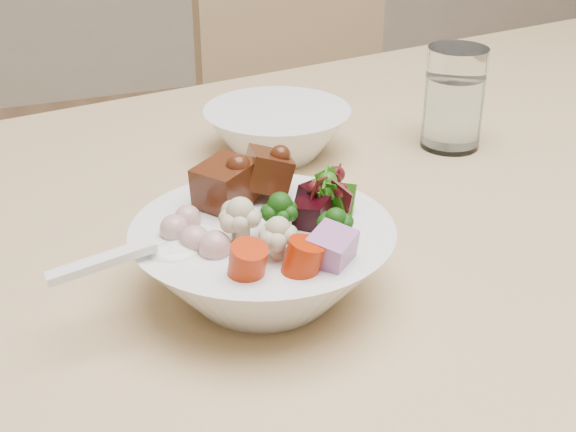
{
  "coord_description": "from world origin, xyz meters",
  "views": [
    {
      "loc": [
        -0.54,
        -0.5,
        1.17
      ],
      "look_at": [
        -0.33,
        0.05,
        0.86
      ],
      "focal_mm": 50.0,
      "sensor_mm": 36.0,
      "label": 1
    }
  ],
  "objects_px": {
    "dining_table": "(521,234)",
    "food_bowl": "(264,255)",
    "chair_far": "(324,163)",
    "water_glass": "(453,102)",
    "side_bowl": "(277,132)"
  },
  "relations": [
    {
      "from": "dining_table",
      "to": "food_bowl",
      "type": "distance_m",
      "value": 0.41
    },
    {
      "from": "chair_far",
      "to": "food_bowl",
      "type": "distance_m",
      "value": 0.98
    },
    {
      "from": "chair_far",
      "to": "water_glass",
      "type": "xyz_separation_m",
      "value": [
        -0.1,
        -0.59,
        0.33
      ]
    },
    {
      "from": "water_glass",
      "to": "chair_far",
      "type": "bearing_deg",
      "value": 80.49
    },
    {
      "from": "water_glass",
      "to": "side_bowl",
      "type": "xyz_separation_m",
      "value": [
        -0.2,
        0.05,
        -0.03
      ]
    },
    {
      "from": "food_bowl",
      "to": "side_bowl",
      "type": "xyz_separation_m",
      "value": [
        0.12,
        0.28,
        -0.01
      ]
    },
    {
      "from": "chair_far",
      "to": "side_bowl",
      "type": "relative_size",
      "value": 5.39
    },
    {
      "from": "chair_far",
      "to": "food_bowl",
      "type": "bearing_deg",
      "value": -126.21
    },
    {
      "from": "side_bowl",
      "to": "dining_table",
      "type": "bearing_deg",
      "value": -31.05
    },
    {
      "from": "chair_far",
      "to": "water_glass",
      "type": "relative_size",
      "value": 7.6
    },
    {
      "from": "food_bowl",
      "to": "dining_table",
      "type": "bearing_deg",
      "value": 19.29
    },
    {
      "from": "water_glass",
      "to": "side_bowl",
      "type": "relative_size",
      "value": 0.71
    },
    {
      "from": "dining_table",
      "to": "side_bowl",
      "type": "xyz_separation_m",
      "value": [
        -0.25,
        0.15,
        0.11
      ]
    },
    {
      "from": "dining_table",
      "to": "side_bowl",
      "type": "height_order",
      "value": "side_bowl"
    },
    {
      "from": "chair_far",
      "to": "food_bowl",
      "type": "relative_size",
      "value": 4.24
    }
  ]
}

